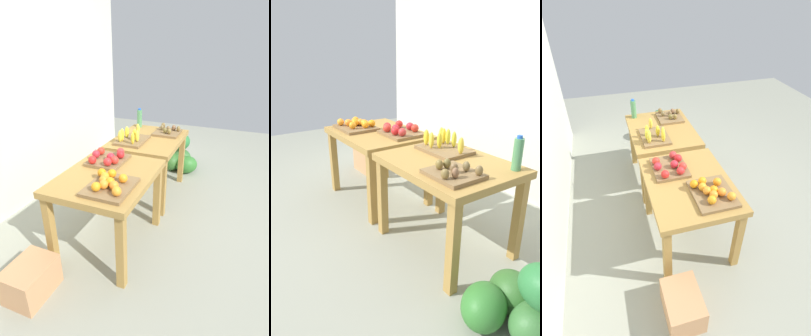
# 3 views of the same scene
# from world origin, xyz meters

# --- Properties ---
(ground_plane) EXTENTS (8.00, 8.00, 0.00)m
(ground_plane) POSITION_xyz_m (0.00, 0.00, 0.00)
(ground_plane) COLOR gray
(back_wall) EXTENTS (4.40, 0.12, 3.00)m
(back_wall) POSITION_xyz_m (0.00, 1.35, 1.50)
(back_wall) COLOR beige
(back_wall) RESTS_ON ground_plane
(display_table_left) EXTENTS (1.04, 0.80, 0.77)m
(display_table_left) POSITION_xyz_m (-0.56, 0.00, 0.65)
(display_table_left) COLOR #A37B3C
(display_table_left) RESTS_ON ground_plane
(display_table_right) EXTENTS (1.04, 0.80, 0.77)m
(display_table_right) POSITION_xyz_m (0.56, 0.00, 0.65)
(display_table_right) COLOR #A37B3C
(display_table_right) RESTS_ON ground_plane
(orange_bin) EXTENTS (0.44, 0.37, 0.11)m
(orange_bin) POSITION_xyz_m (-0.79, -0.14, 0.81)
(orange_bin) COLOR brown
(orange_bin) RESTS_ON display_table_left
(apple_bin) EXTENTS (0.41, 0.35, 0.11)m
(apple_bin) POSITION_xyz_m (-0.31, 0.12, 0.81)
(apple_bin) COLOR brown
(apple_bin) RESTS_ON display_table_left
(banana_crate) EXTENTS (0.45, 0.32, 0.17)m
(banana_crate) POSITION_xyz_m (0.34, 0.14, 0.81)
(banana_crate) COLOR brown
(banana_crate) RESTS_ON display_table_right
(kiwi_bin) EXTENTS (0.36, 0.33, 0.10)m
(kiwi_bin) POSITION_xyz_m (0.81, -0.17, 0.80)
(kiwi_bin) COLOR brown
(kiwi_bin) RESTS_ON display_table_right
(water_bottle) EXTENTS (0.07, 0.07, 0.26)m
(water_bottle) POSITION_xyz_m (0.98, 0.28, 0.89)
(water_bottle) COLOR #4C8C59
(water_bottle) RESTS_ON display_table_right
(watermelon_pile) EXTENTS (0.66, 0.62, 0.53)m
(watermelon_pile) POSITION_xyz_m (1.47, -0.23, 0.19)
(watermelon_pile) COLOR #366B32
(watermelon_pile) RESTS_ON ground_plane
(cardboard_produce_box) EXTENTS (0.40, 0.30, 0.28)m
(cardboard_produce_box) POSITION_xyz_m (-1.36, 0.30, 0.14)
(cardboard_produce_box) COLOR tan
(cardboard_produce_box) RESTS_ON ground_plane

